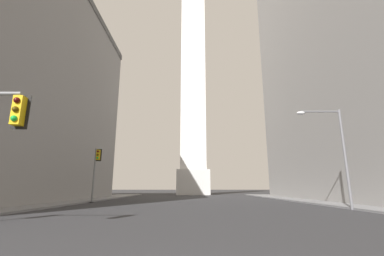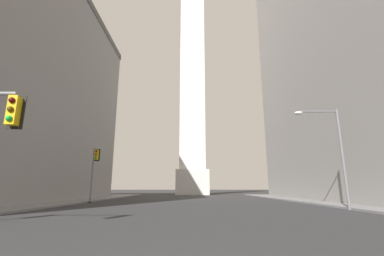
{
  "view_description": "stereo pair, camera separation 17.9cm",
  "coord_description": "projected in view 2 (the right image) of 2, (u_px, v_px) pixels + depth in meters",
  "views": [
    {
      "loc": [
        -0.28,
        -3.0,
        1.53
      ],
      "look_at": [
        -0.31,
        41.21,
        11.83
      ],
      "focal_mm": 24.0,
      "sensor_mm": 36.0,
      "label": 1
    },
    {
      "loc": [
        -0.1,
        -3.0,
        1.53
      ],
      "look_at": [
        -0.31,
        41.21,
        11.83
      ],
      "focal_mm": 24.0,
      "sensor_mm": 36.0,
      "label": 2
    }
  ],
  "objects": [
    {
      "name": "traffic_light_mid_left",
      "position": [
        96.0,
        166.0,
        27.61
      ],
      "size": [
        0.78,
        0.5,
        5.71
      ],
      "color": "slate",
      "rests_on": "ground_plane"
    },
    {
      "name": "obelisk",
      "position": [
        194.0,
        68.0,
        64.06
      ],
      "size": [
        7.23,
        7.23,
        63.95
      ],
      "color": "silver",
      "rests_on": "ground_plane"
    },
    {
      "name": "street_lamp",
      "position": [
        335.0,
        145.0,
        19.02
      ],
      "size": [
        3.37,
        0.36,
        7.37
      ],
      "color": "slate",
      "rests_on": "ground_plane"
    },
    {
      "name": "sidewalk_right",
      "position": [
        351.0,
        205.0,
        22.16
      ],
      "size": [
        5.0,
        67.2,
        0.15
      ],
      "primitive_type": "cube",
      "color": "slate",
      "rests_on": "ground_plane"
    },
    {
      "name": "sidewalk_left",
      "position": [
        39.0,
        205.0,
        22.28
      ],
      "size": [
        5.0,
        67.2,
        0.15
      ],
      "primitive_type": "cube",
      "color": "slate",
      "rests_on": "ground_plane"
    }
  ]
}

